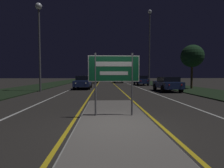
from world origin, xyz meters
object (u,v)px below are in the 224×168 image
(highway_sign, at_px, (114,72))
(car_receding_1, at_px, (141,80))
(streetlight_left_near, at_px, (39,29))
(car_receding_2, at_px, (118,79))
(streetlight_right_near, at_px, (150,37))
(car_approaching_1, at_px, (93,79))
(car_approaching_2, at_px, (82,78))
(car_receding_0, at_px, (167,84))
(car_approaching_0, at_px, (83,82))

(highway_sign, bearing_deg, car_receding_1, 75.13)
(streetlight_left_near, height_order, car_receding_2, streetlight_left_near)
(streetlight_right_near, height_order, car_approaching_1, streetlight_right_near)
(car_approaching_2, bearing_deg, highway_sign, -81.36)
(car_receding_0, relative_size, car_approaching_0, 0.89)
(car_receding_1, bearing_deg, car_approaching_0, -141.21)
(car_approaching_2, bearing_deg, car_receding_0, -67.34)
(car_receding_0, distance_m, car_receding_2, 19.50)
(car_approaching_1, bearing_deg, streetlight_right_near, -48.19)
(car_receding_1, height_order, car_receding_2, car_receding_1)
(car_receding_2, height_order, car_approaching_2, car_approaching_2)
(car_receding_2, distance_m, car_approaching_0, 16.35)
(highway_sign, height_order, car_approaching_1, highway_sign)
(highway_sign, height_order, streetlight_left_near, streetlight_left_near)
(car_approaching_1, bearing_deg, car_receding_1, -43.40)
(car_receding_0, height_order, car_approaching_0, car_approaching_0)
(car_approaching_0, bearing_deg, streetlight_left_near, -137.16)
(streetlight_right_near, distance_m, car_receding_1, 6.93)
(car_receding_0, distance_m, car_approaching_2, 31.32)
(car_approaching_0, distance_m, car_approaching_2, 25.28)
(car_approaching_0, distance_m, car_approaching_1, 14.65)
(car_receding_2, relative_size, car_approaching_2, 0.96)
(car_approaching_0, bearing_deg, car_receding_1, 38.79)
(car_receding_0, distance_m, car_approaching_1, 20.38)
(streetlight_left_near, bearing_deg, streetlight_right_near, 32.01)
(car_approaching_2, bearing_deg, car_receding_1, -57.35)
(car_receding_0, bearing_deg, car_receding_2, 100.03)
(streetlight_left_near, distance_m, car_approaching_0, 7.49)
(highway_sign, distance_m, streetlight_left_near, 13.56)
(car_approaching_0, xyz_separation_m, car_approaching_2, (-3.14, 25.09, -0.03))
(highway_sign, distance_m, car_approaching_2, 40.05)
(car_receding_1, xyz_separation_m, car_approaching_0, (-8.54, -6.86, 0.00))
(streetlight_left_near, height_order, car_approaching_0, streetlight_left_near)
(streetlight_right_near, relative_size, car_receding_0, 2.67)
(highway_sign, xyz_separation_m, car_receding_2, (2.66, 29.88, -1.03))
(car_receding_1, bearing_deg, streetlight_right_near, -72.03)
(car_approaching_1, bearing_deg, car_receding_2, 8.03)
(car_receding_1, xyz_separation_m, car_approaching_2, (-11.68, 18.23, -0.02))
(streetlight_left_near, relative_size, car_approaching_1, 2.07)
(streetlight_right_near, bearing_deg, car_approaching_1, 131.81)
(streetlight_left_near, xyz_separation_m, car_approaching_2, (0.69, 28.64, -5.40))
(streetlight_left_near, distance_m, car_receding_1, 17.04)
(highway_sign, xyz_separation_m, streetlight_right_near, (6.39, 19.12, 5.53))
(highway_sign, height_order, car_approaching_2, highway_sign)
(car_receding_2, relative_size, car_approaching_1, 1.08)
(highway_sign, xyz_separation_m, car_receding_1, (5.67, 21.35, -0.99))
(car_receding_1, distance_m, car_approaching_0, 10.95)
(car_receding_1, xyz_separation_m, car_receding_2, (-3.01, 8.53, -0.03))
(streetlight_left_near, distance_m, car_approaching_1, 19.42)
(streetlight_right_near, height_order, car_approaching_2, streetlight_right_near)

